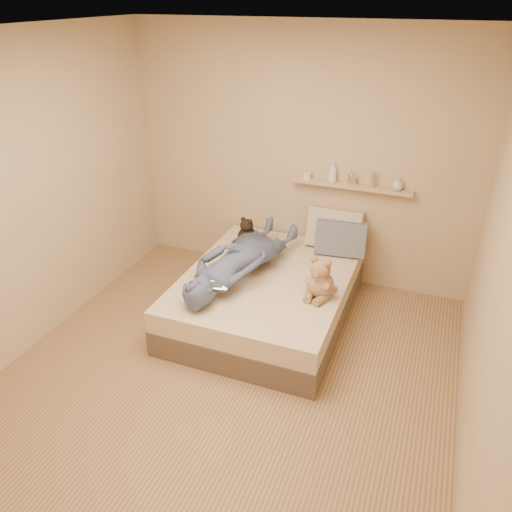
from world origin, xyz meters
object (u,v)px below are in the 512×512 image
at_px(game_console, 217,285).
at_px(dark_plush, 247,234).
at_px(bed, 267,296).
at_px(person, 240,258).
at_px(pillow_cream, 334,229).
at_px(wall_shelf, 351,186).
at_px(teddy_bear, 320,281).
at_px(pillow_grey, 341,238).

xyz_separation_m(game_console, dark_plush, (-0.16, 1.08, -0.02)).
bearing_deg(bed, dark_plush, 128.34).
bearing_deg(dark_plush, person, -74.28).
distance_m(pillow_cream, wall_shelf, 0.47).
distance_m(game_console, teddy_bear, 0.88).
relative_size(bed, person, 1.24).
bearing_deg(game_console, teddy_bear, 26.00).
distance_m(bed, person, 0.48).
relative_size(dark_plush, pillow_cream, 0.57).
distance_m(teddy_bear, pillow_grey, 0.86).
bearing_deg(dark_plush, game_console, -81.37).
bearing_deg(bed, pillow_cream, 62.39).
height_order(bed, game_console, game_console).
bearing_deg(person, game_console, 100.62).
bearing_deg(teddy_bear, wall_shelf, 89.93).
xyz_separation_m(teddy_bear, pillow_cream, (-0.11, 1.00, 0.04)).
height_order(pillow_grey, person, person).
bearing_deg(teddy_bear, dark_plush, 144.21).
relative_size(teddy_bear, person, 0.25).
relative_size(game_console, dark_plush, 0.61).
xyz_separation_m(dark_plush, pillow_cream, (0.84, 0.31, 0.06)).
xyz_separation_m(pillow_cream, pillow_grey, (0.10, -0.14, -0.03)).
height_order(teddy_bear, dark_plush, teddy_bear).
bearing_deg(pillow_grey, person, -134.92).
distance_m(teddy_bear, pillow_cream, 1.01).
height_order(pillow_grey, wall_shelf, wall_shelf).
height_order(pillow_cream, pillow_grey, pillow_cream).
bearing_deg(pillow_cream, bed, -117.61).
bearing_deg(person, wall_shelf, -117.20).
bearing_deg(pillow_cream, wall_shelf, 34.26).
relative_size(teddy_bear, pillow_cream, 0.71).
bearing_deg(pillow_grey, wall_shelf, 85.51).
height_order(game_console, pillow_grey, pillow_grey).
distance_m(pillow_cream, pillow_grey, 0.17).
relative_size(teddy_bear, pillow_grey, 0.78).
bearing_deg(teddy_bear, person, 173.48).
bearing_deg(pillow_grey, dark_plush, -169.49).
xyz_separation_m(game_console, person, (0.01, 0.48, 0.02)).
height_order(game_console, pillow_cream, pillow_cream).
bearing_deg(pillow_grey, game_console, -121.86).
relative_size(game_console, pillow_cream, 0.35).
height_order(dark_plush, wall_shelf, wall_shelf).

